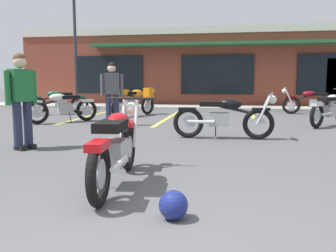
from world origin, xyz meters
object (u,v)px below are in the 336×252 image
object	(u,v)px
motorcycle_foreground_classic	(116,145)
motorcycle_green_cafe_racer	(58,101)
motorcycle_orange_scrambler	(330,109)
helmet_on_pavement	(173,205)
motorcycle_silver_naked	(62,106)
parking_lot_lamp_post	(73,24)
motorcycle_blue_standard	(312,101)
motorcycle_cream_vintage	(136,100)
motorcycle_red_sportbike	(224,117)
person_in_black_shirt	(112,90)
person_near_building	(21,95)

from	to	relation	value
motorcycle_foreground_classic	motorcycle_green_cafe_racer	bearing A→B (deg)	120.75
motorcycle_orange_scrambler	helmet_on_pavement	size ratio (longest dim) A/B	6.81
motorcycle_orange_scrambler	motorcycle_silver_naked	bearing A→B (deg)	-176.08
motorcycle_foreground_classic	motorcycle_orange_scrambler	world-z (taller)	same
motorcycle_silver_naked	parking_lot_lamp_post	distance (m)	5.29
motorcycle_orange_scrambler	motorcycle_blue_standard	bearing A→B (deg)	86.16
parking_lot_lamp_post	motorcycle_cream_vintage	bearing A→B (deg)	-32.14
helmet_on_pavement	parking_lot_lamp_post	world-z (taller)	parking_lot_lamp_post
motorcycle_green_cafe_racer	motorcycle_cream_vintage	bearing A→B (deg)	0.49
motorcycle_blue_standard	motorcycle_cream_vintage	size ratio (longest dim) A/B	1.09
motorcycle_red_sportbike	motorcycle_orange_scrambler	bearing A→B (deg)	43.93
motorcycle_foreground_classic	motorcycle_cream_vintage	distance (m)	8.19
person_in_black_shirt	motorcycle_silver_naked	bearing A→B (deg)	164.98
motorcycle_foreground_classic	motorcycle_cream_vintage	xyz separation A→B (m)	(-1.89, 7.97, 0.07)
motorcycle_green_cafe_racer	motorcycle_orange_scrambler	bearing A→B (deg)	-11.30
person_in_black_shirt	parking_lot_lamp_post	bearing A→B (deg)	123.90
motorcycle_green_cafe_racer	motorcycle_orange_scrambler	distance (m)	8.79
motorcycle_foreground_classic	motorcycle_red_sportbike	size ratio (longest dim) A/B	1.00
motorcycle_cream_vintage	helmet_on_pavement	distance (m)	9.32
helmet_on_pavement	motorcycle_blue_standard	bearing A→B (deg)	72.53
motorcycle_orange_scrambler	person_near_building	xyz separation A→B (m)	(-6.19, -4.40, 0.49)
motorcycle_orange_scrambler	helmet_on_pavement	world-z (taller)	motorcycle_orange_scrambler
motorcycle_red_sportbike	person_in_black_shirt	bearing A→B (deg)	150.50
person_near_building	helmet_on_pavement	distance (m)	4.24
motorcycle_foreground_classic	parking_lot_lamp_post	world-z (taller)	parking_lot_lamp_post
motorcycle_red_sportbike	motorcycle_silver_naked	bearing A→B (deg)	155.33
motorcycle_red_sportbike	helmet_on_pavement	size ratio (longest dim) A/B	8.11
motorcycle_foreground_classic	motorcycle_green_cafe_racer	xyz separation A→B (m)	(-4.72, 7.94, 0.00)
motorcycle_blue_standard	motorcycle_cream_vintage	xyz separation A→B (m)	(-6.00, -1.55, 0.07)
motorcycle_red_sportbike	motorcycle_blue_standard	xyz separation A→B (m)	(2.96, 5.93, 0.00)
motorcycle_foreground_classic	motorcycle_blue_standard	distance (m)	10.37
motorcycle_silver_naked	motorcycle_orange_scrambler	world-z (taller)	same
motorcycle_foreground_classic	person_in_black_shirt	world-z (taller)	person_in_black_shirt
motorcycle_green_cafe_racer	parking_lot_lamp_post	size ratio (longest dim) A/B	0.36
motorcycle_blue_standard	parking_lot_lamp_post	distance (m)	9.50
motorcycle_foreground_classic	motorcycle_red_sportbike	bearing A→B (deg)	72.12
motorcycle_silver_naked	motorcycle_cream_vintage	xyz separation A→B (m)	(1.59, 2.25, 0.07)
parking_lot_lamp_post	helmet_on_pavement	bearing A→B (deg)	-62.08
person_in_black_shirt	motorcycle_foreground_classic	bearing A→B (deg)	-70.93
motorcycle_red_sportbike	motorcycle_foreground_classic	bearing A→B (deg)	-107.88
motorcycle_orange_scrambler	motorcycle_cream_vintage	distance (m)	6.04
motorcycle_silver_naked	person_in_black_shirt	world-z (taller)	person_in_black_shirt
person_near_building	motorcycle_silver_naked	bearing A→B (deg)	106.85
motorcycle_cream_vintage	motorcycle_green_cafe_racer	bearing A→B (deg)	-179.51
motorcycle_foreground_classic	motorcycle_red_sportbike	xyz separation A→B (m)	(1.16, 3.58, 0.00)
motorcycle_foreground_classic	motorcycle_orange_scrambler	distance (m)	7.34
motorcycle_blue_standard	person_near_building	xyz separation A→B (m)	(-6.41, -7.70, 0.49)
motorcycle_blue_standard	helmet_on_pavement	size ratio (longest dim) A/B	8.09
motorcycle_foreground_classic	motorcycle_cream_vintage	size ratio (longest dim) A/B	1.09
person_in_black_shirt	parking_lot_lamp_post	distance (m)	6.06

